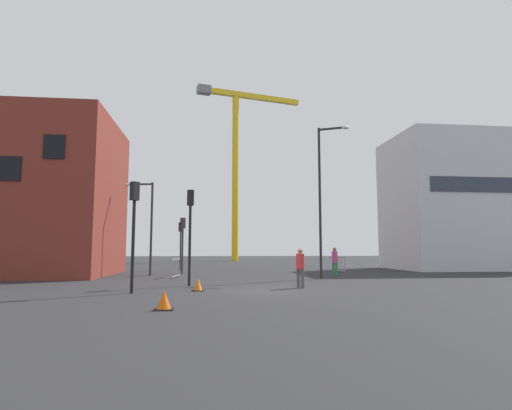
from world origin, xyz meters
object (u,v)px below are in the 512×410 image
at_px(streetlamp_short, 147,218).
at_px(traffic_light_median, 181,238).
at_px(pedestrian_waiting, 335,259).
at_px(construction_crane, 237,149).
at_px(traffic_light_verge, 183,236).
at_px(pedestrian_walking, 300,265).
at_px(streetlamp_tall, 323,190).
at_px(traffic_cone_orange, 164,301).
at_px(traffic_light_corner, 134,218).
at_px(traffic_cone_by_barrier, 198,285).
at_px(traffic_light_crosswalk, 190,221).

xyz_separation_m(streetlamp_short, traffic_light_median, (1.66, 5.98, -1.04)).
relative_size(streetlamp_short, pedestrian_waiting, 3.36).
bearing_deg(construction_crane, traffic_light_verge, -100.78).
bearing_deg(construction_crane, pedestrian_walking, -89.64).
relative_size(streetlamp_tall, traffic_light_verge, 2.30).
distance_m(pedestrian_waiting, traffic_cone_orange, 15.53).
bearing_deg(construction_crane, streetlamp_tall, -85.43).
xyz_separation_m(traffic_light_median, traffic_light_corner, (-0.60, -16.37, 0.30)).
height_order(streetlamp_tall, traffic_cone_by_barrier, streetlamp_tall).
bearing_deg(traffic_light_verge, streetlamp_tall, -34.33).
bearing_deg(streetlamp_short, traffic_cone_by_barrier, -70.49).
distance_m(traffic_light_corner, pedestrian_walking, 6.99).
xyz_separation_m(streetlamp_short, pedestrian_waiting, (11.35, -1.87, -2.51)).
xyz_separation_m(pedestrian_walking, pedestrian_waiting, (3.67, 7.17, 0.05)).
xyz_separation_m(construction_crane, traffic_light_verge, (-5.34, -28.04, -12.80)).
bearing_deg(traffic_light_median, pedestrian_waiting, -39.02).
height_order(pedestrian_waiting, traffic_cone_orange, pedestrian_waiting).
distance_m(streetlamp_short, pedestrian_waiting, 11.77).
bearing_deg(pedestrian_waiting, traffic_cone_by_barrier, -135.02).
height_order(traffic_light_crosswalk, traffic_cone_by_barrier, traffic_light_crosswalk).
xyz_separation_m(streetlamp_tall, traffic_cone_by_barrier, (-6.65, -5.75, -4.66)).
bearing_deg(traffic_light_median, pedestrian_walking, -68.18).
bearing_deg(traffic_cone_orange, traffic_cone_by_barrier, 81.31).
bearing_deg(traffic_light_verge, traffic_light_corner, -94.95).
xyz_separation_m(streetlamp_tall, streetlamp_short, (-10.11, 4.00, -1.37)).
distance_m(streetlamp_tall, pedestrian_waiting, 4.60).
relative_size(construction_crane, traffic_light_verge, 6.44).
bearing_deg(traffic_cone_by_barrier, traffic_cone_orange, -98.69).
bearing_deg(pedestrian_waiting, traffic_light_corner, -140.35).
height_order(streetlamp_short, traffic_cone_orange, streetlamp_short).
bearing_deg(traffic_light_verge, pedestrian_waiting, -19.84).
bearing_deg(traffic_light_corner, traffic_light_verge, 85.05).
relative_size(construction_crane, traffic_cone_orange, 44.96).
bearing_deg(traffic_cone_by_barrier, traffic_light_crosswalk, 101.58).
relative_size(streetlamp_short, traffic_light_median, 1.58).
distance_m(traffic_light_median, traffic_cone_by_barrier, 16.00).
bearing_deg(traffic_light_crosswalk, pedestrian_waiting, 34.09).
height_order(traffic_light_crosswalk, traffic_cone_orange, traffic_light_crosswalk).
relative_size(streetlamp_tall, traffic_cone_orange, 16.05).
bearing_deg(traffic_light_median, traffic_light_verge, -84.57).
bearing_deg(traffic_light_crosswalk, traffic_light_verge, 95.78).
bearing_deg(traffic_light_median, traffic_cone_orange, -87.14).
xyz_separation_m(traffic_light_corner, pedestrian_walking, (6.61, 1.36, -1.82)).
bearing_deg(streetlamp_short, traffic_cone_orange, -79.64).
relative_size(traffic_light_corner, traffic_cone_orange, 7.88).
bearing_deg(pedestrian_waiting, streetlamp_short, 170.67).
relative_size(pedestrian_walking, pedestrian_waiting, 0.95).
xyz_separation_m(traffic_light_crosswalk, traffic_cone_by_barrier, (0.46, -2.23, -2.63)).
distance_m(traffic_light_median, pedestrian_waiting, 12.55).
bearing_deg(traffic_light_crosswalk, streetlamp_tall, 26.30).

